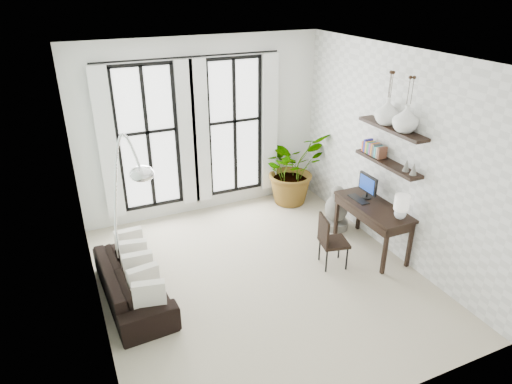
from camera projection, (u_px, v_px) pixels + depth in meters
floor at (261, 278)px, 6.81m from camera, size 5.00×5.00×0.00m
ceiling at (262, 57)px, 5.44m from camera, size 5.00×5.00×0.00m
wall_left at (85, 212)px, 5.29m from camera, size 0.00×5.00×5.00m
wall_right at (395, 155)px, 6.96m from camera, size 0.00×5.00×5.00m
wall_back at (203, 129)px, 8.18m from camera, size 4.50×0.00×4.50m
windows at (193, 133)px, 8.07m from camera, size 3.26×0.13×2.65m
wall_shelves at (388, 148)px, 6.86m from camera, size 0.25×1.30×0.60m
sofa at (133, 282)px, 6.26m from camera, size 0.84×1.92×0.55m
throw_pillows at (138, 266)px, 6.20m from camera, size 0.40×1.52×0.40m
plant at (292, 168)px, 8.84m from camera, size 1.52×1.40×1.42m
desk at (375, 210)px, 7.15m from camera, size 0.59×1.38×1.21m
desk_chair at (329, 238)px, 6.89m from camera, size 0.48×0.48×0.86m
arc_lamp at (127, 185)px, 5.82m from camera, size 0.73×0.50×2.35m
buddha at (336, 210)px, 8.03m from camera, size 0.45×0.45×0.81m
vase_a at (406, 119)px, 6.39m from camera, size 0.37×0.37×0.38m
vase_b at (387, 112)px, 6.72m from camera, size 0.37×0.37×0.38m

